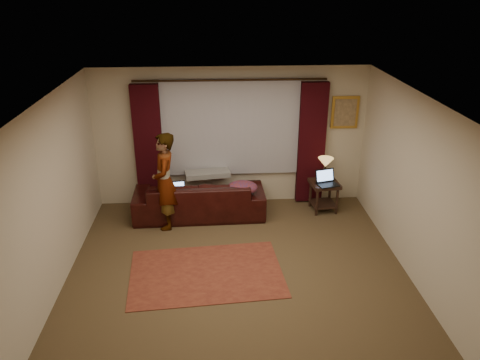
% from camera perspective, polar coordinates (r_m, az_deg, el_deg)
% --- Properties ---
extents(floor, '(5.00, 5.00, 0.01)m').
position_cam_1_polar(floor, '(7.03, -0.25, -11.52)').
color(floor, brown).
rests_on(floor, ground).
extents(ceiling, '(5.00, 5.00, 0.02)m').
position_cam_1_polar(ceiling, '(5.93, -0.29, 9.56)').
color(ceiling, silver).
rests_on(ceiling, ground).
extents(wall_back, '(5.00, 0.02, 2.60)m').
position_cam_1_polar(wall_back, '(8.69, -1.16, 5.23)').
color(wall_back, beige).
rests_on(wall_back, ground).
extents(wall_front, '(5.00, 0.02, 2.60)m').
position_cam_1_polar(wall_front, '(4.25, 1.63, -16.48)').
color(wall_front, beige).
rests_on(wall_front, ground).
extents(wall_left, '(0.02, 5.00, 2.60)m').
position_cam_1_polar(wall_left, '(6.73, -22.07, -2.26)').
color(wall_left, beige).
rests_on(wall_left, ground).
extents(wall_right, '(0.02, 5.00, 2.60)m').
position_cam_1_polar(wall_right, '(6.95, 20.78, -1.22)').
color(wall_right, beige).
rests_on(wall_right, ground).
extents(sheer_curtain, '(2.50, 0.05, 1.80)m').
position_cam_1_polar(sheer_curtain, '(8.57, -1.16, 6.37)').
color(sheer_curtain, '#A7A6AF').
rests_on(sheer_curtain, wall_back).
extents(drape_left, '(0.50, 0.14, 2.30)m').
position_cam_1_polar(drape_left, '(8.70, -11.07, 3.98)').
color(drape_left, black).
rests_on(drape_left, floor).
extents(drape_right, '(0.50, 0.14, 2.30)m').
position_cam_1_polar(drape_right, '(8.80, 8.70, 4.39)').
color(drape_right, black).
rests_on(drape_right, floor).
extents(curtain_rod, '(0.04, 0.04, 3.40)m').
position_cam_1_polar(curtain_rod, '(8.30, -1.20, 12.08)').
color(curtain_rod, black).
rests_on(curtain_rod, wall_back).
extents(picture_frame, '(0.50, 0.04, 0.60)m').
position_cam_1_polar(picture_frame, '(8.86, 12.66, 8.06)').
color(picture_frame, '#B3812C').
rests_on(picture_frame, wall_back).
extents(sofa, '(2.37, 1.07, 0.95)m').
position_cam_1_polar(sofa, '(8.47, -5.01, -1.37)').
color(sofa, black).
rests_on(sofa, floor).
extents(throw_blanket, '(0.85, 0.44, 0.10)m').
position_cam_1_polar(throw_blanket, '(8.54, -4.03, 2.36)').
color(throw_blanket, gray).
rests_on(throw_blanket, sofa).
extents(clothing_pile, '(0.64, 0.56, 0.23)m').
position_cam_1_polar(clothing_pile, '(8.28, 0.27, -1.00)').
color(clothing_pile, '#612A3F').
rests_on(clothing_pile, sofa).
extents(laptop_sofa, '(0.33, 0.35, 0.21)m').
position_cam_1_polar(laptop_sofa, '(8.32, -7.64, -1.17)').
color(laptop_sofa, black).
rests_on(laptop_sofa, sofa).
extents(area_rug, '(2.34, 1.66, 0.01)m').
position_cam_1_polar(area_rug, '(7.07, -4.11, -11.25)').
color(area_rug, brown).
rests_on(area_rug, floor).
extents(end_table, '(0.55, 0.55, 0.57)m').
position_cam_1_polar(end_table, '(8.82, 10.15, -1.95)').
color(end_table, black).
rests_on(end_table, floor).
extents(tiffany_lamp, '(0.30, 0.30, 0.45)m').
position_cam_1_polar(tiffany_lamp, '(8.67, 10.33, 1.27)').
color(tiffany_lamp, olive).
rests_on(tiffany_lamp, end_table).
extents(laptop_table, '(0.45, 0.47, 0.26)m').
position_cam_1_polar(laptop_table, '(8.54, 10.71, 0.19)').
color(laptop_table, black).
rests_on(laptop_table, end_table).
extents(person, '(0.53, 0.53, 1.70)m').
position_cam_1_polar(person, '(8.00, -9.16, -0.19)').
color(person, gray).
rests_on(person, floor).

